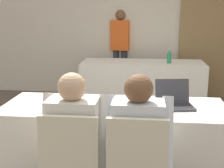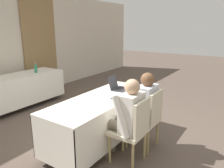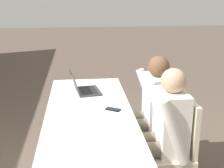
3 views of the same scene
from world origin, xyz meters
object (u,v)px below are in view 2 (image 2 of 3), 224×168
(chair_near_left, at_px, (133,128))
(person_checkered_shirt, at_px, (126,115))
(water_bottle, at_px, (36,68))
(cell_phone, at_px, (114,99))
(laptop, at_px, (118,87))
(person_white_shirt, at_px, (142,105))
(chair_near_right, at_px, (148,117))

(chair_near_left, xyz_separation_m, person_checkered_shirt, (-0.00, 0.10, 0.16))
(water_bottle, bearing_deg, cell_phone, -103.38)
(laptop, xyz_separation_m, person_white_shirt, (-0.31, -0.61, -0.12))
(chair_near_left, xyz_separation_m, chair_near_right, (0.46, 0.00, 0.00))
(water_bottle, relative_size, chair_near_left, 0.26)
(chair_near_left, height_order, person_checkered_shirt, person_checkered_shirt)
(cell_phone, height_order, person_checkered_shirt, person_checkered_shirt)
(laptop, relative_size, chair_near_right, 0.39)
(cell_phone, xyz_separation_m, water_bottle, (0.62, 2.61, 0.10))
(water_bottle, relative_size, person_white_shirt, 0.20)
(person_checkered_shirt, bearing_deg, chair_near_left, 90.00)
(water_bottle, bearing_deg, laptop, -92.84)
(water_bottle, height_order, chair_near_right, water_bottle)
(laptop, relative_size, water_bottle, 1.47)
(cell_phone, distance_m, person_white_shirt, 0.42)
(cell_phone, distance_m, person_checkered_shirt, 0.46)
(cell_phone, distance_m, water_bottle, 2.68)
(laptop, relative_size, cell_phone, 2.40)
(chair_near_right, bearing_deg, person_checkered_shirt, -12.71)
(laptop, bearing_deg, person_white_shirt, -126.05)
(laptop, relative_size, person_checkered_shirt, 0.30)
(cell_phone, height_order, chair_near_left, chair_near_left)
(water_bottle, distance_m, person_checkered_shirt, 3.11)
(chair_near_right, bearing_deg, cell_phone, -67.70)
(chair_near_right, relative_size, person_white_shirt, 0.78)
(chair_near_left, bearing_deg, laptop, -137.18)
(cell_phone, relative_size, person_checkered_shirt, 0.13)
(chair_near_left, distance_m, person_white_shirt, 0.50)
(laptop, bearing_deg, chair_near_right, -122.59)
(laptop, height_order, water_bottle, water_bottle)
(person_checkered_shirt, bearing_deg, laptop, -141.63)
(laptop, relative_size, chair_near_left, 0.39)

